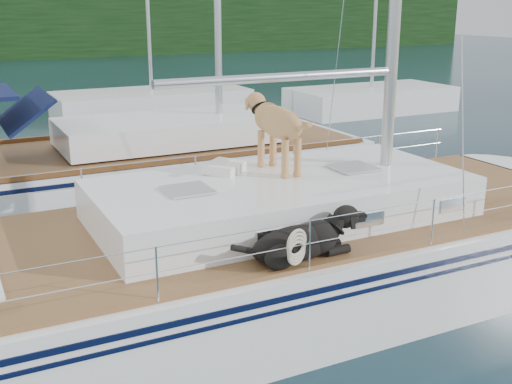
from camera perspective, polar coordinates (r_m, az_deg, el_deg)
ground at (r=9.26m, az=-2.25°, el=-10.26°), size 120.00×120.00×0.00m
main_sailboat at (r=9.00m, az=-1.71°, el=-6.24°), size 12.00×3.85×14.01m
neighbor_sailboat at (r=14.27m, az=-11.68°, el=1.82°), size 11.00×3.50×13.30m
bg_boat_center at (r=24.95m, az=-9.22°, el=7.77°), size 7.20×3.00×11.65m
bg_boat_east at (r=25.93m, az=10.17°, el=8.06°), size 6.40×3.00×11.65m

